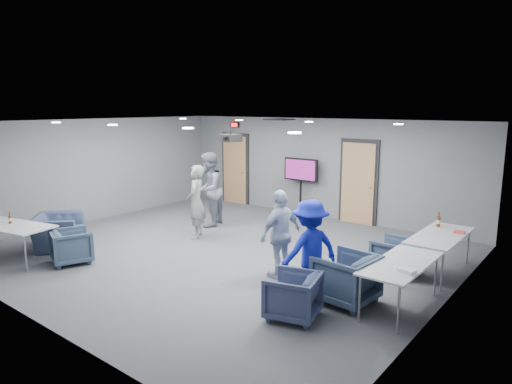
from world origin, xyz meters
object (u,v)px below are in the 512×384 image
Objects in this scene: bottle_front at (10,219)px; bottle_right at (438,221)px; person_a at (196,202)px; table_front_left at (8,226)px; chair_right_a at (394,256)px; table_right_b at (401,265)px; projector at (231,138)px; chair_right_c at (293,296)px; tv_stand at (301,183)px; person_d at (310,249)px; chair_front_a at (72,246)px; table_right_a at (440,237)px; person_b at (209,190)px; chair_front_b at (57,232)px; person_c at (281,234)px; chair_right_b at (346,278)px.

bottle_right is (6.76, 5.00, 0.02)m from bottle_front.
person_a reaches higher than table_front_left.
chair_right_a is at bearing 32.15° from bottle_front.
chair_right_a is (4.50, 0.61, -0.52)m from person_a.
projector reaches higher than table_right_b.
table_right_b is (1.10, 1.26, 0.35)m from chair_right_c.
tv_stand reaches higher than bottle_right.
person_d reaches higher than bottle_front.
chair_right_a is at bearing -126.03° from chair_front_a.
person_b is at bearing 91.74° from table_right_a.
bottle_front is at bearing -92.41° from chair_right_c.
person_d is 5.47× the size of bottle_right.
chair_right_a is 0.89m from table_right_a.
bottle_front is (-0.03, -0.93, 0.46)m from chair_front_b.
chair_right_c is 6.35m from tv_stand.
person_b is at bearing -107.58° from person_c.
bottle_front is (-1.82, -3.36, -0.03)m from person_a.
chair_right_c is 0.67× the size of chair_front_b.
person_b is at bearing 174.27° from person_a.
chair_front_a is (-5.15, -3.37, 0.01)m from chair_right_a.
person_a reaches higher than chair_front_b.
projector is (-2.99, 0.72, 2.01)m from chair_right_b.
person_a is 2.37× the size of chair_right_a.
person_c is at bearing -153.57° from chair_right_c.
person_c reaches higher than bottle_right.
person_a is 4.06m from person_d.
tv_stand is at bearing -121.79° from person_d.
person_c is 3.67× the size of projector.
chair_right_a is (5.00, -0.33, -0.62)m from person_b.
chair_front_b is at bearing 88.42° from bottle_front.
chair_right_b is 1.18× the size of chair_right_c.
person_d reaches higher than table_front_left.
person_a is at bearing 61.58° from bottle_front.
chair_front_b is 6.30m from tv_stand.
chair_front_b is at bearing -62.04° from chair_right_a.
chair_right_a is at bearing 63.91° from person_a.
person_b is at bearing -138.26° from chair_right_c.
projector is at bearing 31.68° from table_front_left.
chair_front_b is (-1.29, -3.36, -0.59)m from person_b.
chair_front_b is 2.54× the size of projector.
person_a is 3.93× the size of projector.
chair_front_b is 7.80m from table_right_a.
chair_right_c is 2.52× the size of bottle_right.
chair_front_b is 7.89m from bottle_right.
person_c is at bearing -95.53° from chair_right_b.
person_a is 1.55× the size of chair_front_b.
chair_right_c is at bearing -7.39° from chair_right_a.
chair_right_b reaches higher than chair_front_a.
bottle_front is at bearing -52.79° from person_c.
chair_front_a is 6.13m from table_right_b.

